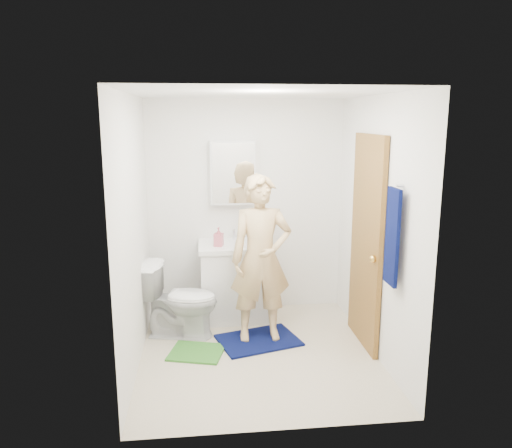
{
  "coord_description": "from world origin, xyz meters",
  "views": [
    {
      "loc": [
        -0.51,
        -4.35,
        2.2
      ],
      "look_at": [
        0.01,
        0.25,
        1.21
      ],
      "focal_mm": 35.0,
      "sensor_mm": 36.0,
      "label": 1
    }
  ],
  "objects_px": {
    "towel": "(392,237)",
    "toilet": "(180,300)",
    "toothbrush_cup": "(256,238)",
    "soap_dispenser": "(219,237)",
    "vanity_cabinet": "(235,283)",
    "man": "(261,259)",
    "medicine_cabinet": "(233,173)"
  },
  "relations": [
    {
      "from": "vanity_cabinet",
      "to": "soap_dispenser",
      "type": "bearing_deg",
      "value": -154.62
    },
    {
      "from": "man",
      "to": "soap_dispenser",
      "type": "bearing_deg",
      "value": 124.66
    },
    {
      "from": "towel",
      "to": "vanity_cabinet",
      "type": "bearing_deg",
      "value": 128.47
    },
    {
      "from": "toilet",
      "to": "soap_dispenser",
      "type": "distance_m",
      "value": 0.78
    },
    {
      "from": "medicine_cabinet",
      "to": "towel",
      "type": "relative_size",
      "value": 0.87
    },
    {
      "from": "toilet",
      "to": "towel",
      "type": "bearing_deg",
      "value": -109.13
    },
    {
      "from": "towel",
      "to": "medicine_cabinet",
      "type": "bearing_deg",
      "value": 124.61
    },
    {
      "from": "toothbrush_cup",
      "to": "toilet",
      "type": "bearing_deg",
      "value": -150.02
    },
    {
      "from": "medicine_cabinet",
      "to": "soap_dispenser",
      "type": "relative_size",
      "value": 3.43
    },
    {
      "from": "vanity_cabinet",
      "to": "toothbrush_cup",
      "type": "height_order",
      "value": "toothbrush_cup"
    },
    {
      "from": "medicine_cabinet",
      "to": "soap_dispenser",
      "type": "bearing_deg",
      "value": -119.93
    },
    {
      "from": "towel",
      "to": "man",
      "type": "height_order",
      "value": "man"
    },
    {
      "from": "soap_dispenser",
      "to": "man",
      "type": "relative_size",
      "value": 0.12
    },
    {
      "from": "vanity_cabinet",
      "to": "towel",
      "type": "relative_size",
      "value": 1.0
    },
    {
      "from": "vanity_cabinet",
      "to": "toothbrush_cup",
      "type": "xyz_separation_m",
      "value": [
        0.24,
        0.06,
        0.49
      ]
    },
    {
      "from": "medicine_cabinet",
      "to": "toothbrush_cup",
      "type": "relative_size",
      "value": 6.37
    },
    {
      "from": "toilet",
      "to": "soap_dispenser",
      "type": "xyz_separation_m",
      "value": [
        0.41,
        0.33,
        0.57
      ]
    },
    {
      "from": "medicine_cabinet",
      "to": "man",
      "type": "relative_size",
      "value": 0.42
    },
    {
      "from": "soap_dispenser",
      "to": "vanity_cabinet",
      "type": "bearing_deg",
      "value": 25.38
    },
    {
      "from": "toilet",
      "to": "soap_dispenser",
      "type": "height_order",
      "value": "soap_dispenser"
    },
    {
      "from": "medicine_cabinet",
      "to": "toilet",
      "type": "height_order",
      "value": "medicine_cabinet"
    },
    {
      "from": "soap_dispenser",
      "to": "man",
      "type": "distance_m",
      "value": 0.66
    },
    {
      "from": "medicine_cabinet",
      "to": "toothbrush_cup",
      "type": "bearing_deg",
      "value": -33.85
    },
    {
      "from": "toothbrush_cup",
      "to": "man",
      "type": "xyz_separation_m",
      "value": [
        -0.03,
        -0.67,
        -0.05
      ]
    },
    {
      "from": "toilet",
      "to": "toothbrush_cup",
      "type": "xyz_separation_m",
      "value": [
        0.83,
        0.48,
        0.51
      ]
    },
    {
      "from": "towel",
      "to": "toilet",
      "type": "relative_size",
      "value": 1.04
    },
    {
      "from": "towel",
      "to": "toilet",
      "type": "distance_m",
      "value": 2.24
    },
    {
      "from": "vanity_cabinet",
      "to": "soap_dispenser",
      "type": "xyz_separation_m",
      "value": [
        -0.18,
        -0.08,
        0.55
      ]
    },
    {
      "from": "towel",
      "to": "toothbrush_cup",
      "type": "bearing_deg",
      "value": 121.26
    },
    {
      "from": "vanity_cabinet",
      "to": "toilet",
      "type": "bearing_deg",
      "value": -144.94
    },
    {
      "from": "medicine_cabinet",
      "to": "toilet",
      "type": "bearing_deg",
      "value": -132.76
    },
    {
      "from": "towel",
      "to": "toothbrush_cup",
      "type": "height_order",
      "value": "towel"
    }
  ]
}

